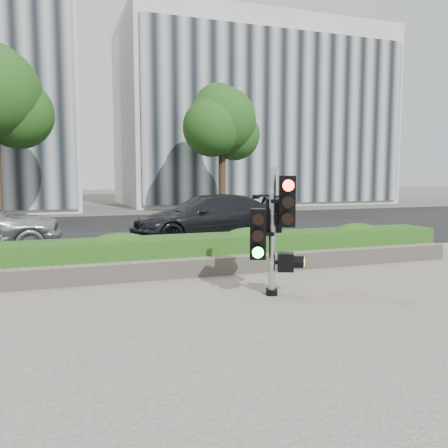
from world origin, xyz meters
The scene contains 10 objects.
ground centered at (0.00, 0.00, 0.00)m, with size 120.00×120.00×0.00m, color #51514C.
sidewalk centered at (0.00, -2.50, 0.01)m, with size 16.00×11.00×0.03m, color #9E9389.
road centered at (0.00, 10.00, 0.01)m, with size 60.00×13.00×0.02m, color black.
curb centered at (0.00, 3.15, 0.06)m, with size 60.00×0.25×0.12m, color gray.
stone_wall centered at (0.00, 1.90, 0.20)m, with size 12.00×0.32×0.34m, color gray.
hedge centered at (0.00, 2.55, 0.37)m, with size 12.00×1.00×0.68m, color #438127.
building_right centered at (11.00, 25.00, 6.00)m, with size 18.00×10.00×12.00m, color #B7B7B2.
tree_right centered at (5.48, 15.55, 4.48)m, with size 4.10×3.58×6.53m.
traffic_signal centered at (0.92, 0.11, 1.16)m, with size 0.76×0.64×2.05m.
car_dark centered at (1.92, 6.71, 0.70)m, with size 1.89×4.66×1.35m, color black.
Camera 1 is at (-2.36, -6.66, 1.94)m, focal length 38.00 mm.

